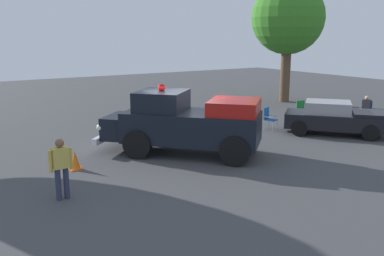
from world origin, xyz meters
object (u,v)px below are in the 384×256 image
object	(u,v)px
lawn_chair_near_truck	(366,109)
oak_tree_right	(288,18)
lawn_chair_spare	(269,117)
traffic_cone	(75,160)
classic_hot_rod	(335,118)
spectator_standing	(61,165)
lawn_chair_by_car	(302,109)
spectator_seated	(366,107)
vintage_fire_truck	(186,122)

from	to	relation	value
lawn_chair_near_truck	oak_tree_right	world-z (taller)	oak_tree_right
lawn_chair_spare	traffic_cone	xyz separation A→B (m)	(1.09, -9.51, -0.28)
classic_hot_rod	traffic_cone	distance (m)	11.36
lawn_chair_spare	spectator_standing	size ratio (longest dim) A/B	0.61
lawn_chair_by_car	lawn_chair_near_truck	bearing A→B (deg)	57.85
spectator_seated	oak_tree_right	world-z (taller)	oak_tree_right
oak_tree_right	lawn_chair_by_car	bearing A→B (deg)	-36.74
spectator_standing	oak_tree_right	size ratio (longest dim) A/B	0.22
classic_hot_rod	lawn_chair_near_truck	distance (m)	4.06
classic_hot_rod	spectator_seated	bearing A→B (deg)	106.92
spectator_standing	oak_tree_right	distance (m)	19.91
lawn_chair_spare	spectator_seated	world-z (taller)	spectator_seated
oak_tree_right	traffic_cone	xyz separation A→B (m)	(6.73, -16.09, -5.03)
vintage_fire_truck	spectator_standing	size ratio (longest dim) A/B	3.49
classic_hot_rod	lawn_chair_spare	world-z (taller)	classic_hot_rod
spectator_standing	traffic_cone	bearing A→B (deg)	155.55
lawn_chair_near_truck	oak_tree_right	xyz separation A→B (m)	(-6.82, 0.93, 4.75)
spectator_seated	traffic_cone	size ratio (longest dim) A/B	2.03
spectator_standing	lawn_chair_spare	bearing A→B (deg)	108.04
traffic_cone	oak_tree_right	bearing A→B (deg)	112.70
oak_tree_right	lawn_chair_near_truck	bearing A→B (deg)	-7.76
lawn_chair_by_car	lawn_chair_spare	xyz separation A→B (m)	(0.61, -2.82, 0.00)
lawn_chair_spare	traffic_cone	size ratio (longest dim) A/B	1.61
lawn_chair_near_truck	spectator_standing	bearing A→B (deg)	-82.02
classic_hot_rod	spectator_seated	distance (m)	3.93
classic_hot_rod	lawn_chair_near_truck	size ratio (longest dim) A/B	4.43
classic_hot_rod	spectator_seated	world-z (taller)	classic_hot_rod
spectator_standing	spectator_seated	bearing A→B (deg)	97.90
vintage_fire_truck	lawn_chair_by_car	size ratio (longest dim) A/B	5.72
classic_hot_rod	lawn_chair_by_car	xyz separation A→B (m)	(-2.96, 1.05, -0.16)
lawn_chair_by_car	oak_tree_right	world-z (taller)	oak_tree_right
oak_tree_right	vintage_fire_truck	bearing A→B (deg)	-59.39
classic_hot_rod	lawn_chair_near_truck	xyz separation A→B (m)	(-1.18, 3.88, -0.16)
vintage_fire_truck	spectator_standing	distance (m)	5.48
spectator_seated	spectator_standing	distance (m)	16.27
spectator_standing	lawn_chair_near_truck	bearing A→B (deg)	97.98
lawn_chair_by_car	spectator_seated	bearing A→B (deg)	56.07
lawn_chair_by_car	oak_tree_right	distance (m)	7.88
classic_hot_rod	spectator_standing	size ratio (longest dim) A/B	2.70
classic_hot_rod	lawn_chair_by_car	world-z (taller)	classic_hot_rod
vintage_fire_truck	lawn_chair_near_truck	distance (m)	11.15
lawn_chair_spare	oak_tree_right	size ratio (longest dim) A/B	0.13
classic_hot_rod	lawn_chair_near_truck	world-z (taller)	classic_hot_rod
spectator_seated	traffic_cone	bearing A→B (deg)	-90.48
lawn_chair_by_car	vintage_fire_truck	bearing A→B (deg)	-75.83
classic_hot_rod	lawn_chair_spare	distance (m)	2.95
lawn_chair_by_car	spectator_standing	distance (m)	14.01
spectator_seated	lawn_chair_near_truck	bearing A→B (deg)	107.91
spectator_seated	lawn_chair_by_car	bearing A→B (deg)	-123.93
lawn_chair_by_car	spectator_seated	xyz separation A→B (m)	(1.82, 2.71, 0.11)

